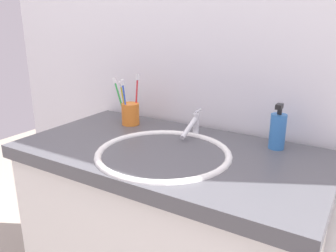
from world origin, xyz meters
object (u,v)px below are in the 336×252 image
toothbrush_red (137,96)px  soap_dispenser (278,130)px  toothbrush_blue (125,99)px  toothbrush_cup (130,114)px  faucet (193,125)px  toothbrush_green (119,97)px  toothbrush_yellow (123,100)px

toothbrush_red → soap_dispenser: size_ratio=1.29×
toothbrush_blue → soap_dispenser: (0.61, 0.07, -0.05)m
toothbrush_red → toothbrush_cup: bearing=-126.9°
soap_dispenser → toothbrush_cup: bearing=-176.4°
faucet → toothbrush_cup: faucet is taller
toothbrush_cup → toothbrush_green: size_ratio=0.47×
toothbrush_cup → toothbrush_green: (-0.05, -0.01, 0.07)m
toothbrush_green → toothbrush_yellow: size_ratio=1.06×
faucet → toothbrush_blue: (-0.30, -0.03, 0.07)m
faucet → soap_dispenser: (0.31, 0.04, 0.02)m
toothbrush_green → toothbrush_cup: bearing=13.4°
toothbrush_green → toothbrush_yellow: bearing=-18.1°
faucet → soap_dispenser: 0.31m
toothbrush_cup → soap_dispenser: soap_dispenser is taller
faucet → toothbrush_yellow: toothbrush_yellow is taller
toothbrush_cup → toothbrush_yellow: (-0.02, -0.02, 0.06)m
toothbrush_green → toothbrush_blue: (0.04, -0.02, 0.00)m
faucet → toothbrush_blue: bearing=-174.0°
toothbrush_blue → toothbrush_cup: bearing=80.8°
faucet → soap_dispenser: soap_dispenser is taller
soap_dispenser → toothbrush_yellow: bearing=-174.7°
toothbrush_yellow → toothbrush_red: 0.06m
toothbrush_blue → toothbrush_green: bearing=157.2°
toothbrush_yellow → toothbrush_blue: (0.01, -0.01, 0.01)m
toothbrush_cup → toothbrush_yellow: bearing=-134.1°
toothbrush_yellow → toothbrush_blue: toothbrush_blue is taller
faucet → toothbrush_cup: size_ratio=1.66×
toothbrush_cup → toothbrush_red: toothbrush_red is taller
toothbrush_blue → soap_dispenser: size_ratio=1.20×
toothbrush_yellow → soap_dispenser: bearing=5.3°
toothbrush_blue → toothbrush_yellow: bearing=149.2°
toothbrush_green → soap_dispenser: bearing=4.3°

